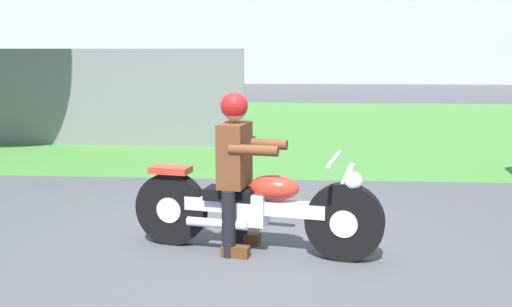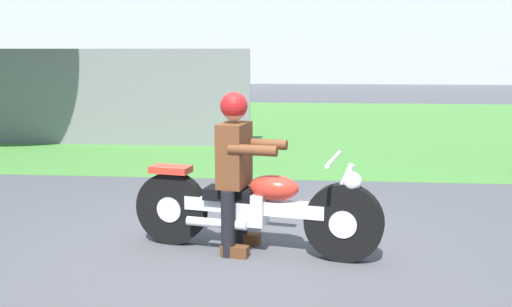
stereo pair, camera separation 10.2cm
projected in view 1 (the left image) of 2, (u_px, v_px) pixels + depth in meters
ground at (241, 257)px, 4.98m from camera, size 120.00×120.00×0.00m
grass_verge at (276, 125)px, 13.88m from camera, size 60.00×12.00×0.01m
motorcycle_lead at (255, 208)px, 5.06m from camera, size 2.23×0.76×0.89m
rider_lead at (237, 159)px, 5.03m from camera, size 0.61×0.53×1.41m
fence_segment at (58, 97)px, 10.81m from camera, size 7.00×0.06×1.80m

